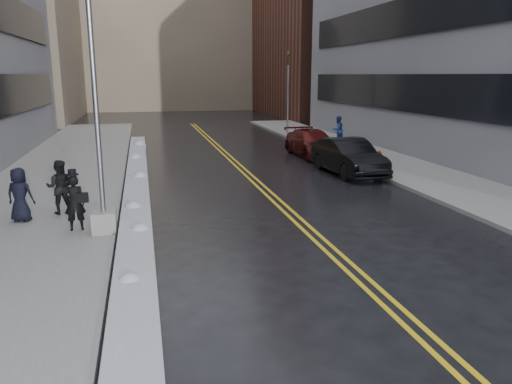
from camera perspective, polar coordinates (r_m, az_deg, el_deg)
ground at (r=12.97m, az=-2.63°, el=-6.87°), size 160.00×160.00×0.00m
sidewalk_west at (r=22.72m, az=-21.76°, el=1.16°), size 5.50×50.00×0.15m
sidewalk_east at (r=25.50m, az=15.80°, el=2.84°), size 4.00×50.00×0.15m
lane_line_left at (r=22.89m, az=-1.31°, el=2.02°), size 0.12×50.00×0.01m
lane_line_right at (r=22.95m, az=-0.58°, el=2.05°), size 0.12×50.00×0.01m
snow_ridge at (r=20.45m, az=-13.46°, el=0.77°), size 0.90×30.00×0.34m
building_far at (r=72.41m, az=-10.04°, el=18.23°), size 36.00×16.00×22.00m
lamppost at (r=14.18m, az=-17.52°, el=4.83°), size 0.65×0.65×7.62m
fire_hydrant at (r=24.96m, az=13.84°, el=3.85°), size 0.26×0.26×0.73m
traffic_signal at (r=37.55m, az=3.67°, el=11.60°), size 0.16×0.20×6.00m
pedestrian_fedora at (r=14.93m, az=-20.03°, el=-1.17°), size 0.62×0.44×1.60m
pedestrian_b at (r=16.91m, az=-21.50°, el=0.54°), size 0.87×0.69×1.72m
pedestrian_c at (r=16.49m, az=-25.38°, el=-0.28°), size 0.91×0.72×1.64m
pedestrian_east at (r=32.64m, az=9.34°, el=7.03°), size 1.04×0.94×1.75m
car_black at (r=23.16m, az=10.50°, el=3.98°), size 1.98×5.05×1.64m
car_maroon at (r=28.19m, az=6.48°, el=5.57°), size 2.23×5.14×1.47m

